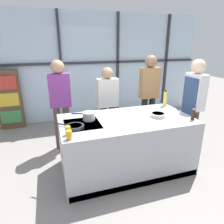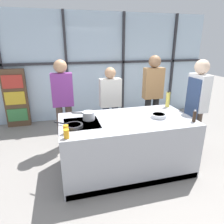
{
  "view_description": "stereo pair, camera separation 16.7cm",
  "coord_description": "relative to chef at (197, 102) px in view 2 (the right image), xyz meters",
  "views": [
    {
      "loc": [
        -1.13,
        -2.74,
        2.04
      ],
      "look_at": [
        -0.21,
        0.1,
        1.0
      ],
      "focal_mm": 32.0,
      "sensor_mm": 36.0,
      "label": 1
    },
    {
      "loc": [
        -0.97,
        -2.79,
        2.04
      ],
      "look_at": [
        -0.21,
        0.1,
        1.0
      ],
      "focal_mm": 32.0,
      "sensor_mm": 36.0,
      "label": 2
    }
  ],
  "objects": [
    {
      "name": "ground_plane",
      "position": [
        -1.36,
        -0.14,
        -1.03
      ],
      "size": [
        18.0,
        18.0,
        0.0
      ],
      "primitive_type": "plane",
      "color": "gray"
    },
    {
      "name": "back_window_wall",
      "position": [
        -1.36,
        2.51,
        0.38
      ],
      "size": [
        6.4,
        0.1,
        2.8
      ],
      "color": "silver",
      "rests_on": "ground_plane"
    },
    {
      "name": "bookshelf",
      "position": [
        -3.43,
        2.33,
        -0.3
      ],
      "size": [
        0.55,
        0.19,
        1.45
      ],
      "color": "brown",
      "rests_on": "ground_plane"
    },
    {
      "name": "demo_island",
      "position": [
        -1.37,
        -0.14,
        -0.58
      ],
      "size": [
        2.09,
        1.1,
        0.9
      ],
      "color": "#A8AAB2",
      "rests_on": "ground_plane"
    },
    {
      "name": "chef",
      "position": [
        0.0,
        0.0,
        0.0
      ],
      "size": [
        0.25,
        0.41,
        1.78
      ],
      "rotation": [
        0.0,
        0.0,
        1.57
      ],
      "color": "#47382D",
      "rests_on": "ground_plane"
    },
    {
      "name": "spectator_far_left",
      "position": [
        -2.31,
        0.9,
        -0.0
      ],
      "size": [
        0.4,
        0.25,
        1.76
      ],
      "rotation": [
        0.0,
        0.0,
        3.14
      ],
      "color": "#47382D",
      "rests_on": "ground_plane"
    },
    {
      "name": "spectator_center_left",
      "position": [
        -1.36,
        0.9,
        -0.13
      ],
      "size": [
        0.43,
        0.22,
        1.59
      ],
      "rotation": [
        0.0,
        0.0,
        3.14
      ],
      "color": "#232838",
      "rests_on": "ground_plane"
    },
    {
      "name": "spectator_center_right",
      "position": [
        -0.42,
        0.9,
        0.02
      ],
      "size": [
        0.42,
        0.25,
        1.8
      ],
      "rotation": [
        0.0,
        0.0,
        3.14
      ],
      "color": "black",
      "rests_on": "ground_plane"
    },
    {
      "name": "frying_pan",
      "position": [
        -2.2,
        -0.26,
        -0.1
      ],
      "size": [
        0.41,
        0.33,
        0.04
      ],
      "color": "#232326",
      "rests_on": "demo_island"
    },
    {
      "name": "saucepan",
      "position": [
        -1.95,
        -0.02,
        -0.06
      ],
      "size": [
        0.36,
        0.2,
        0.13
      ],
      "color": "silver",
      "rests_on": "demo_island"
    },
    {
      "name": "white_plate",
      "position": [
        -0.85,
        0.05,
        -0.12
      ],
      "size": [
        0.24,
        0.24,
        0.01
      ],
      "primitive_type": "cylinder",
      "color": "white",
      "rests_on": "demo_island"
    },
    {
      "name": "mixing_bowl",
      "position": [
        -0.85,
        -0.22,
        -0.09
      ],
      "size": [
        0.24,
        0.24,
        0.06
      ],
      "color": "silver",
      "rests_on": "demo_island"
    },
    {
      "name": "oil_bottle",
      "position": [
        -0.42,
        0.27,
        0.01
      ],
      "size": [
        0.07,
        0.07,
        0.3
      ],
      "color": "#E0CC4C",
      "rests_on": "demo_island"
    },
    {
      "name": "pepper_grinder",
      "position": [
        -0.41,
        -0.51,
        -0.04
      ],
      "size": [
        0.05,
        0.05,
        0.19
      ],
      "color": "#332319",
      "rests_on": "demo_island"
    },
    {
      "name": "juice_glass_near",
      "position": [
        -2.31,
        -0.59,
        -0.07
      ],
      "size": [
        0.07,
        0.07,
        0.12
      ],
      "primitive_type": "cylinder",
      "color": "orange",
      "rests_on": "demo_island"
    },
    {
      "name": "juice_glass_far",
      "position": [
        -2.31,
        -0.45,
        -0.07
      ],
      "size": [
        0.07,
        0.07,
        0.12
      ],
      "primitive_type": "cylinder",
      "color": "orange",
      "rests_on": "demo_island"
    }
  ]
}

